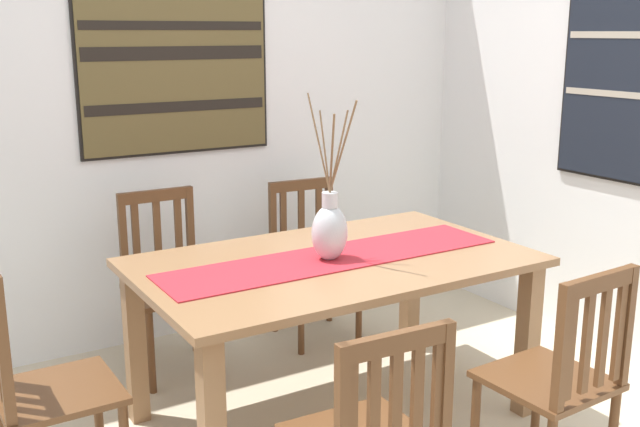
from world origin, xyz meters
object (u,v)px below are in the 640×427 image
chair_2 (312,257)px  painting_on_side_wall (636,78)px  dining_table (333,281)px  centerpiece_vase (330,229)px  chair_3 (560,377)px  chair_1 (168,281)px  painting_on_back_wall (175,59)px  chair_0 (39,382)px

chair_2 → painting_on_side_wall: 1.95m
dining_table → centerpiece_vase: 0.24m
centerpiece_vase → chair_3: size_ratio=0.78×
chair_1 → chair_2: 0.86m
painting_on_side_wall → chair_2: bearing=139.7°
chair_1 → chair_3: bearing=-64.4°
chair_1 → chair_2: chair_1 is taller
dining_table → centerpiece_vase: (-0.03, -0.01, 0.24)m
centerpiece_vase → painting_on_back_wall: (-0.18, 1.30, 0.68)m
chair_0 → chair_2: bearing=28.0°
centerpiece_vase → painting_on_back_wall: bearing=97.7°
chair_0 → painting_on_side_wall: bearing=-3.8°
chair_1 → dining_table: bearing=-63.0°
dining_table → chair_1: 1.00m
dining_table → chair_1: chair_1 is taller
dining_table → chair_1: (-0.45, 0.88, -0.18)m
centerpiece_vase → chair_1: centerpiece_vase is taller
centerpiece_vase → painting_on_side_wall: size_ratio=0.66×
dining_table → chair_0: (-1.25, -0.00, -0.16)m
chair_3 → dining_table: bearing=114.2°
centerpiece_vase → chair_3: bearing=-63.9°
chair_3 → chair_1: bearing=115.6°
chair_2 → chair_1: bearing=-180.0°
chair_1 → painting_on_side_wall: size_ratio=0.86×
dining_table → chair_1: bearing=117.0°
chair_3 → chair_2: bearing=90.2°
chair_0 → chair_2: size_ratio=1.08×
dining_table → chair_2: size_ratio=1.91×
dining_table → painting_on_side_wall: painting_on_side_wall is taller
chair_2 → chair_0: bearing=-152.0°
dining_table → painting_on_back_wall: size_ratio=1.58×
dining_table → painting_on_side_wall: size_ratio=1.58×
chair_0 → chair_3: 1.90m
chair_2 → painting_on_side_wall: (1.27, -1.08, 1.02)m
centerpiece_vase → chair_0: size_ratio=0.74×
centerpiece_vase → painting_on_back_wall: painting_on_back_wall is taller
chair_3 → painting_on_side_wall: (1.26, 0.72, 1.01)m
chair_2 → painting_on_back_wall: (-0.61, 0.40, 1.11)m
centerpiece_vase → chair_3: (0.44, -0.90, -0.42)m
chair_2 → dining_table: bearing=-114.9°
chair_0 → painting_on_back_wall: bearing=50.9°
chair_0 → chair_1: size_ratio=1.04×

